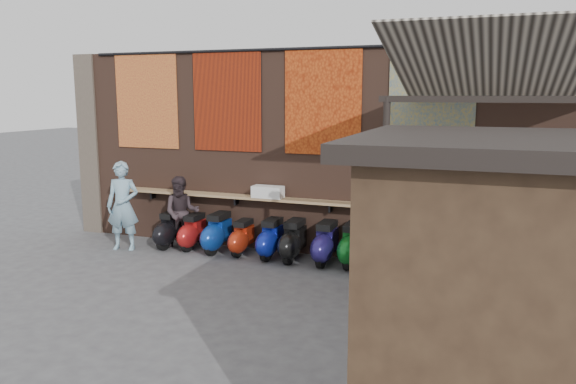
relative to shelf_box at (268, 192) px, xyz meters
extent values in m
plane|color=#474749|center=(0.75, -2.30, -1.24)|extent=(70.00, 70.00, 0.00)
cube|color=brown|center=(0.75, 0.40, 0.76)|extent=(10.00, 0.40, 4.00)
cube|color=#4C4238|center=(-4.45, 0.40, 0.76)|extent=(0.50, 0.50, 4.00)
cube|color=#9E7A51|center=(0.75, 0.03, -0.14)|extent=(8.00, 0.32, 0.05)
cube|color=white|center=(0.00, 0.00, 0.00)|extent=(0.61, 0.28, 0.23)
cube|color=maroon|center=(-2.85, 0.18, 1.76)|extent=(1.50, 0.02, 2.00)
cube|color=red|center=(-0.95, 0.18, 1.76)|extent=(1.50, 0.02, 2.00)
cube|color=#BE4B17|center=(1.05, 0.18, 1.76)|extent=(1.50, 0.02, 2.00)
cube|color=#245087|center=(3.05, 0.18, 1.76)|extent=(1.50, 0.02, 2.00)
cylinder|color=black|center=(0.75, 0.17, 2.74)|extent=(9.50, 0.06, 0.06)
imported|color=#81A8BC|center=(-2.86, -0.78, -0.34)|extent=(0.75, 0.60, 1.81)
imported|color=#32272B|center=(-1.79, -0.30, -0.49)|extent=(0.90, 0.82, 1.50)
imported|color=black|center=(3.09, -1.93, -0.37)|extent=(1.09, 0.64, 1.75)
imported|color=#96725F|center=(2.94, -1.70, -0.48)|extent=(0.88, 0.82, 1.52)
cube|color=black|center=(4.62, -5.81, 0.13)|extent=(2.54, 1.92, 2.73)
cube|color=black|center=(4.62, -5.81, 1.55)|extent=(2.85, 2.21, 0.12)
cube|color=gold|center=(4.61, -4.83, 0.74)|extent=(1.20, 0.05, 0.50)
cube|color=#473321|center=(4.61, -4.83, -0.24)|extent=(2.10, 0.12, 0.06)
cube|color=beige|center=(4.25, -1.40, 2.31)|extent=(3.20, 3.28, 0.97)
cube|color=#33261C|center=(4.25, 0.19, 2.71)|extent=(3.30, 0.08, 0.12)
cube|color=black|center=(4.25, -2.90, 1.84)|extent=(3.00, 0.08, 0.08)
cylinder|color=black|center=(2.85, -2.90, 0.31)|extent=(0.09, 0.09, 3.10)
camera|label=1|loc=(4.19, -10.03, 1.90)|focal=35.00mm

